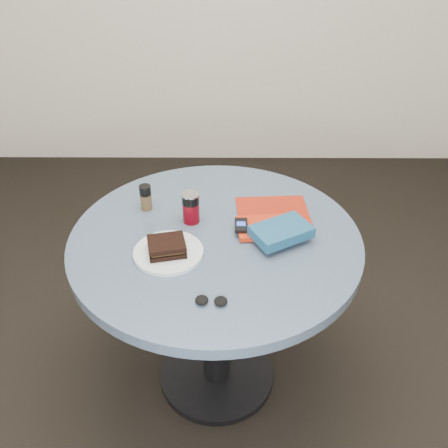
{
  "coord_description": "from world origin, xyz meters",
  "views": [
    {
      "loc": [
        0.04,
        -1.37,
        1.77
      ],
      "look_at": [
        0.03,
        0.0,
        0.8
      ],
      "focal_mm": 40.0,
      "sensor_mm": 36.0,
      "label": 1
    }
  ],
  "objects_px": {
    "red_book": "(267,227)",
    "mp3_player": "(241,225)",
    "headphones": "(211,301)",
    "table": "(216,272)",
    "sandwich": "(167,246)",
    "plate": "(168,253)",
    "magazine": "(272,211)",
    "pepper_grinder": "(146,197)",
    "novel": "(281,232)",
    "soda_can": "(191,208)"
  },
  "relations": [
    {
      "from": "table",
      "to": "pepper_grinder",
      "type": "height_order",
      "value": "pepper_grinder"
    },
    {
      "from": "red_book",
      "to": "table",
      "type": "bearing_deg",
      "value": -174.67
    },
    {
      "from": "plate",
      "to": "soda_can",
      "type": "relative_size",
      "value": 2.0
    },
    {
      "from": "magazine",
      "to": "mp3_player",
      "type": "xyz_separation_m",
      "value": [
        -0.12,
        -0.13,
        0.03
      ]
    },
    {
      "from": "sandwich",
      "to": "pepper_grinder",
      "type": "height_order",
      "value": "pepper_grinder"
    },
    {
      "from": "red_book",
      "to": "mp3_player",
      "type": "relative_size",
      "value": 2.6
    },
    {
      "from": "table",
      "to": "soda_can",
      "type": "xyz_separation_m",
      "value": [
        -0.09,
        0.09,
        0.22
      ]
    },
    {
      "from": "plate",
      "to": "novel",
      "type": "xyz_separation_m",
      "value": [
        0.37,
        0.07,
        0.03
      ]
    },
    {
      "from": "red_book",
      "to": "plate",
      "type": "bearing_deg",
      "value": -162.87
    },
    {
      "from": "headphones",
      "to": "pepper_grinder",
      "type": "bearing_deg",
      "value": 116.93
    },
    {
      "from": "pepper_grinder",
      "to": "headphones",
      "type": "bearing_deg",
      "value": -63.07
    },
    {
      "from": "magazine",
      "to": "mp3_player",
      "type": "distance_m",
      "value": 0.18
    },
    {
      "from": "plate",
      "to": "headphones",
      "type": "xyz_separation_m",
      "value": [
        0.15,
        -0.23,
        0.0
      ]
    },
    {
      "from": "soda_can",
      "to": "red_book",
      "type": "relative_size",
      "value": 0.56
    },
    {
      "from": "table",
      "to": "magazine",
      "type": "xyz_separation_m",
      "value": [
        0.21,
        0.15,
        0.17
      ]
    },
    {
      "from": "pepper_grinder",
      "to": "mp3_player",
      "type": "xyz_separation_m",
      "value": [
        0.34,
        -0.14,
        -0.02
      ]
    },
    {
      "from": "table",
      "to": "red_book",
      "type": "distance_m",
      "value": 0.25
    },
    {
      "from": "soda_can",
      "to": "plate",
      "type": "bearing_deg",
      "value": -108.57
    },
    {
      "from": "table",
      "to": "pepper_grinder",
      "type": "distance_m",
      "value": 0.37
    },
    {
      "from": "red_book",
      "to": "pepper_grinder",
      "type": "bearing_deg",
      "value": 157.68
    },
    {
      "from": "pepper_grinder",
      "to": "table",
      "type": "bearing_deg",
      "value": -33.08
    },
    {
      "from": "pepper_grinder",
      "to": "novel",
      "type": "height_order",
      "value": "pepper_grinder"
    },
    {
      "from": "soda_can",
      "to": "novel",
      "type": "distance_m",
      "value": 0.33
    },
    {
      "from": "magazine",
      "to": "mp3_player",
      "type": "relative_size",
      "value": 3.32
    },
    {
      "from": "table",
      "to": "soda_can",
      "type": "bearing_deg",
      "value": 134.44
    },
    {
      "from": "table",
      "to": "sandwich",
      "type": "relative_size",
      "value": 7.32
    },
    {
      "from": "mp3_player",
      "to": "soda_can",
      "type": "bearing_deg",
      "value": 159.67
    },
    {
      "from": "pepper_grinder",
      "to": "novel",
      "type": "xyz_separation_m",
      "value": [
        0.48,
        -0.2,
        -0.01
      ]
    },
    {
      "from": "sandwich",
      "to": "novel",
      "type": "height_order",
      "value": "novel"
    },
    {
      "from": "magazine",
      "to": "red_book",
      "type": "xyz_separation_m",
      "value": [
        -0.03,
        -0.12,
        0.01
      ]
    },
    {
      "from": "headphones",
      "to": "table",
      "type": "bearing_deg",
      "value": 89.12
    },
    {
      "from": "soda_can",
      "to": "magazine",
      "type": "xyz_separation_m",
      "value": [
        0.29,
        0.06,
        -0.05
      ]
    },
    {
      "from": "plate",
      "to": "soda_can",
      "type": "xyz_separation_m",
      "value": [
        0.06,
        0.19,
        0.05
      ]
    },
    {
      "from": "novel",
      "to": "sandwich",
      "type": "bearing_deg",
      "value": 162.51
    },
    {
      "from": "sandwich",
      "to": "plate",
      "type": "bearing_deg",
      "value": 49.92
    },
    {
      "from": "soda_can",
      "to": "magazine",
      "type": "bearing_deg",
      "value": 12.23
    },
    {
      "from": "mp3_player",
      "to": "sandwich",
      "type": "bearing_deg",
      "value": -152.03
    },
    {
      "from": "mp3_player",
      "to": "headphones",
      "type": "bearing_deg",
      "value": -104.97
    },
    {
      "from": "pepper_grinder",
      "to": "headphones",
      "type": "height_order",
      "value": "pepper_grinder"
    },
    {
      "from": "red_book",
      "to": "headphones",
      "type": "relative_size",
      "value": 2.09
    },
    {
      "from": "novel",
      "to": "headphones",
      "type": "xyz_separation_m",
      "value": [
        -0.23,
        -0.3,
        -0.03
      ]
    },
    {
      "from": "table",
      "to": "pepper_grinder",
      "type": "bearing_deg",
      "value": 146.92
    },
    {
      "from": "red_book",
      "to": "headphones",
      "type": "xyz_separation_m",
      "value": [
        -0.18,
        -0.36,
        -0.0
      ]
    },
    {
      "from": "plate",
      "to": "novel",
      "type": "bearing_deg",
      "value": 11.11
    },
    {
      "from": "table",
      "to": "soda_can",
      "type": "height_order",
      "value": "soda_can"
    },
    {
      "from": "plate",
      "to": "novel",
      "type": "relative_size",
      "value": 1.19
    },
    {
      "from": "red_book",
      "to": "mp3_player",
      "type": "bearing_deg",
      "value": -179.06
    },
    {
      "from": "table",
      "to": "headphones",
      "type": "height_order",
      "value": "headphones"
    },
    {
      "from": "red_book",
      "to": "headphones",
      "type": "bearing_deg",
      "value": -122.0
    },
    {
      "from": "sandwich",
      "to": "novel",
      "type": "bearing_deg",
      "value": 11.6
    }
  ]
}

